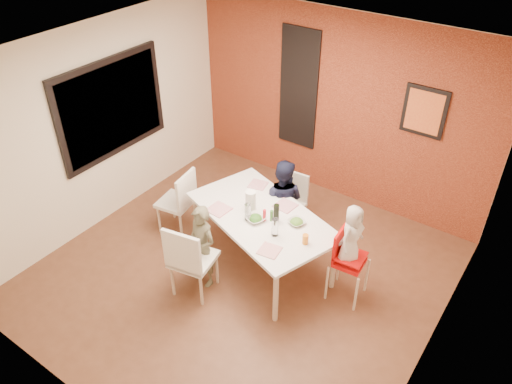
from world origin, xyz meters
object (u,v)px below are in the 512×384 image
Objects in this scene: chair_left at (180,199)px; wine_bottle at (276,214)px; chair_far at (291,199)px; child_near at (202,247)px; chair_near at (189,258)px; child_far at (282,201)px; toddler at (352,235)px; dining_table at (262,219)px; paper_towel_roll at (251,201)px; high_chair at (346,259)px.

wine_bottle is at bearing 82.80° from chair_left.
child_near is (-0.30, -1.47, 0.07)m from chair_far.
chair_near is 1.51m from child_far.
chair_near is at bearing -103.29° from chair_far.
wine_bottle is (-0.88, -0.14, -0.01)m from toddler.
dining_table is 0.26m from paper_towel_roll.
wine_bottle is (0.60, 0.64, 0.35)m from child_near.
wine_bottle is at bearing 53.58° from child_near.
paper_towel_roll is (-0.15, -0.02, 0.21)m from dining_table.
high_chair is at bearing 6.16° from paper_towel_roll.
high_chair reaches higher than chair_far.
child_far is 1.62× the size of toddler.
dining_table is 0.99m from chair_near.
chair_far is 1.44m from toddler.
child_far reaches higher than dining_table.
wine_bottle reaches higher than chair_far.
toddler is at bearing 34.54° from child_near.
high_chair is 1.65m from child_near.
high_chair is 0.77× the size of child_far.
child_far is at bearing 97.66° from dining_table.
chair_far is (-0.08, 0.81, -0.22)m from dining_table.
high_chair is 0.84× the size of child_near.
chair_near is 1.08× the size of chair_left.
child_far reaches higher than chair_far.
child_near is (-0.38, -0.66, -0.15)m from dining_table.
chair_near is 0.98m from paper_towel_roll.
child_near reaches higher than paper_towel_roll.
chair_left is at bearing 89.92° from high_chair.
chair_near is 1.11m from wine_bottle.
paper_towel_roll is (0.22, 0.89, 0.35)m from chair_near.
child_near is 3.85× the size of paper_towel_roll.
chair_near reaches higher than chair_left.
chair_near is 1.10× the size of high_chair.
chair_far is at bearing 85.55° from paper_towel_roll.
child_near is at bearing 46.96° from chair_left.
chair_near is 0.92× the size of child_near.
child_near is at bearing -119.87° from dining_table.
high_chair is 0.93m from wine_bottle.
wine_bottle reaches higher than chair_left.
child_near is 1.48× the size of toddler.
toddler reaches higher than chair_left.
toddler is 2.95× the size of wine_bottle.
child_near is at bearing -133.22° from wine_bottle.
chair_left reaches higher than high_chair.
toddler reaches higher than chair_near.
toddler reaches higher than high_chair.
wine_bottle is 0.37m from paper_towel_roll.
toddler is at bearing 6.02° from dining_table.
child_near is 0.91× the size of child_far.
paper_towel_roll is at bearing 83.74° from chair_left.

